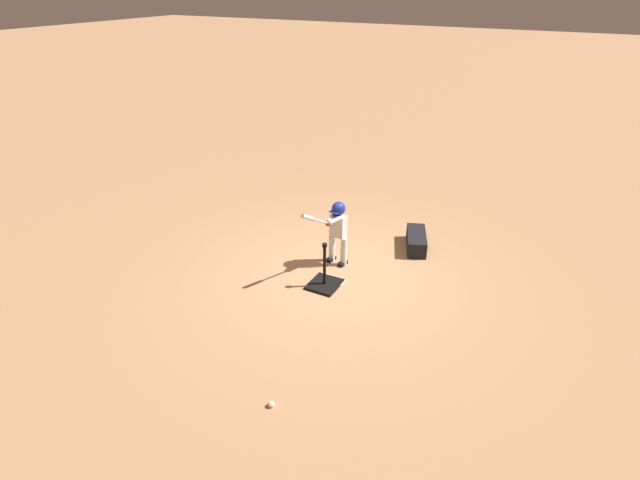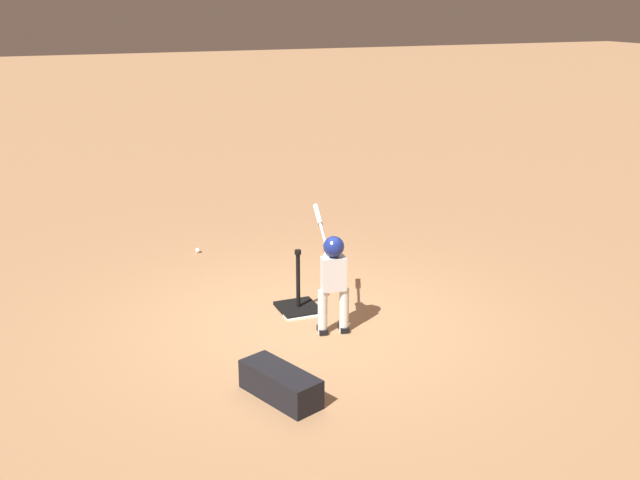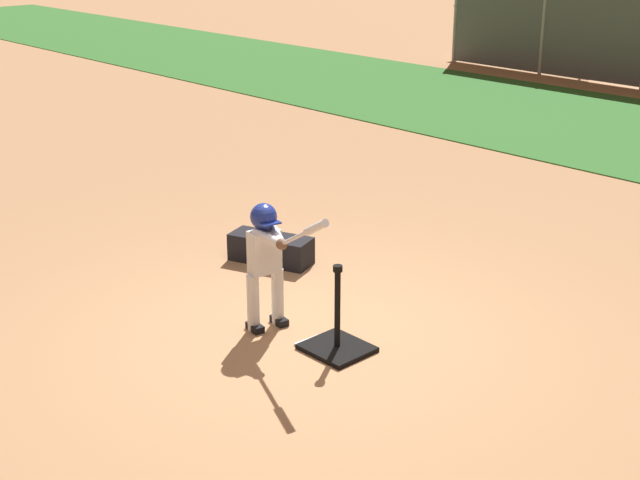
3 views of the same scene
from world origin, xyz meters
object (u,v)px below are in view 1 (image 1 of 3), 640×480
at_px(batting_tee, 324,281).
at_px(batter_child, 337,226).
at_px(equipment_bag, 416,241).
at_px(baseball, 271,404).

xyz_separation_m(batting_tee, batter_child, (-0.70, -0.14, 0.62)).
relative_size(batter_child, equipment_bag, 1.46).
height_order(batting_tee, baseball, batting_tee).
bearing_deg(equipment_bag, batter_child, -61.94).
bearing_deg(batter_child, equipment_bag, 139.03).
height_order(batting_tee, batter_child, batter_child).
bearing_deg(baseball, batter_child, -166.44).
relative_size(batting_tee, equipment_bag, 0.88).
bearing_deg(baseball, batting_tee, -165.87).
bearing_deg(equipment_bag, baseball, -24.13).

